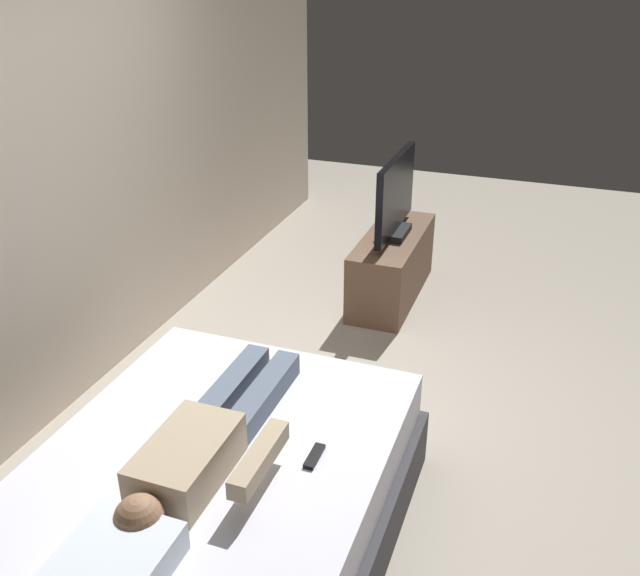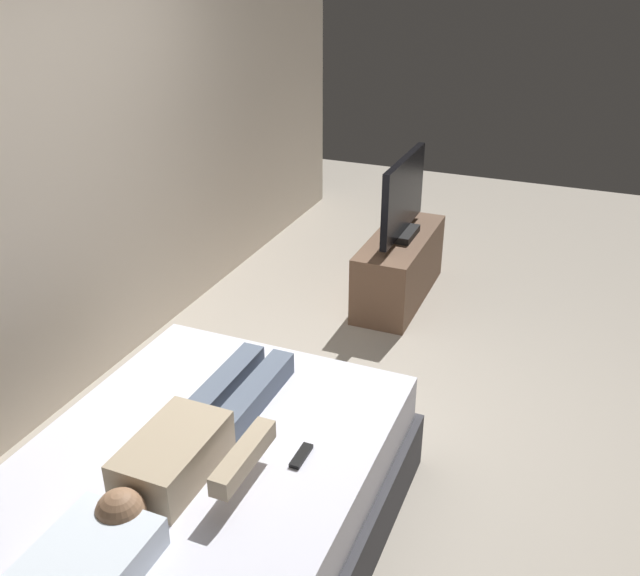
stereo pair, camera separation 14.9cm
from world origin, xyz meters
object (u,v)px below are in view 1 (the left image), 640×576
object	(u,v)px
pillow	(105,575)
person	(207,442)
tv	(395,198)
bed	(209,514)
tv_stand	(392,266)
remote	(314,456)

from	to	relation	value
pillow	person	bearing A→B (deg)	-0.34
pillow	tv	world-z (taller)	tv
person	tv	xyz separation A→B (m)	(2.70, -0.07, 0.16)
bed	person	bearing A→B (deg)	-7.97
bed	tv_stand	bearing A→B (deg)	-1.59
bed	remote	world-z (taller)	remote
tv	bed	bearing A→B (deg)	178.41
pillow	tv	bearing A→B (deg)	-1.28
bed	pillow	world-z (taller)	pillow
person	tv	world-z (taller)	tv
pillow	remote	size ratio (longest dim) A/B	3.20
remote	tv	bearing A→B (deg)	7.43
bed	pillow	size ratio (longest dim) A/B	4.03
remote	person	bearing A→B (deg)	110.47
pillow	tv_stand	bearing A→B (deg)	-1.28
tv_stand	bed	bearing A→B (deg)	178.41
tv_stand	tv	size ratio (longest dim) A/B	1.25
person	remote	distance (m)	0.44
bed	remote	bearing A→B (deg)	-66.24
person	tv_stand	bearing A→B (deg)	-1.52
person	tv_stand	distance (m)	2.73
tv	pillow	bearing A→B (deg)	178.72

